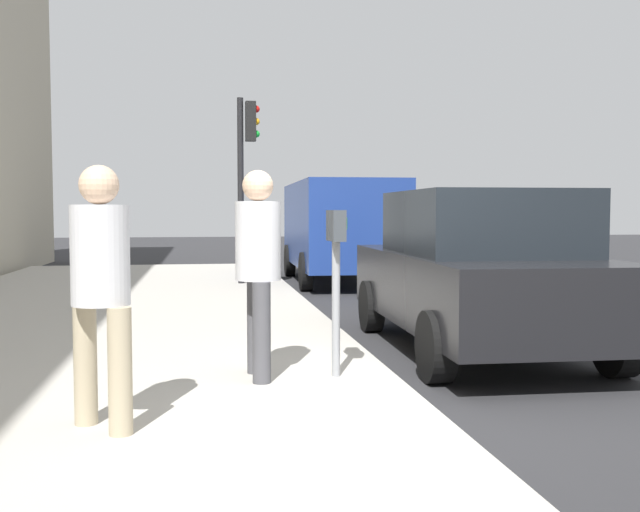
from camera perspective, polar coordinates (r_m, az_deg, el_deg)
The scene contains 8 objects.
ground_plane at distance 6.14m, azimuth 6.65°, elevation -11.12°, with size 80.00×80.00×0.00m, color #2B2B2D.
sidewalk_slab at distance 6.06m, azimuth -22.35°, elevation -10.83°, with size 28.00×6.00×0.15m, color #B7B2A8.
parking_meter at distance 6.13m, azimuth 1.27°, elevation -0.08°, with size 0.36×0.12×1.41m.
pedestrian_at_meter at distance 6.09m, azimuth -4.86°, elevation -0.05°, with size 0.53×0.38×1.74m.
pedestrian_bystander at distance 4.83m, azimuth -16.78°, elevation -1.56°, with size 0.42×0.40×1.69m.
parked_sedan_near at distance 8.19m, azimuth 12.18°, elevation -1.16°, with size 4.45×2.06×1.77m.
parked_van_far at distance 15.97m, azimuth 1.57°, elevation 2.43°, with size 5.25×2.23×2.18m.
traffic_signal at distance 14.35m, azimuth -5.83°, elevation 7.57°, with size 0.24×0.44×3.60m.
Camera 1 is at (-5.72, 1.63, 1.54)m, focal length 40.91 mm.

